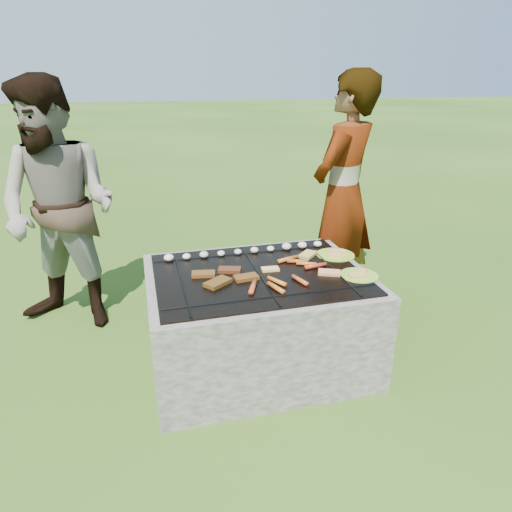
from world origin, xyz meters
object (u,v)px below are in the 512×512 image
(plate_near, at_px, (359,276))
(cook, at_px, (343,195))
(fire_pit, at_px, (258,322))
(plate_far, at_px, (336,255))
(bystander, at_px, (60,209))

(plate_near, bearing_deg, cook, 72.49)
(cook, bearing_deg, fire_pit, -0.37)
(plate_far, height_order, bystander, bystander)
(fire_pit, bearing_deg, bystander, 144.92)
(plate_near, distance_m, bystander, 2.01)
(cook, bearing_deg, bystander, -43.47)
(plate_far, bearing_deg, bystander, 158.84)
(plate_far, bearing_deg, plate_near, -90.35)
(fire_pit, distance_m, plate_far, 0.67)
(fire_pit, relative_size, bystander, 0.76)
(plate_far, height_order, cook, cook)
(plate_near, height_order, bystander, bystander)
(fire_pit, height_order, plate_far, plate_far)
(plate_near, xyz_separation_m, bystander, (-1.72, 1.00, 0.25))
(cook, xyz_separation_m, bystander, (-1.98, 0.18, -0.01))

